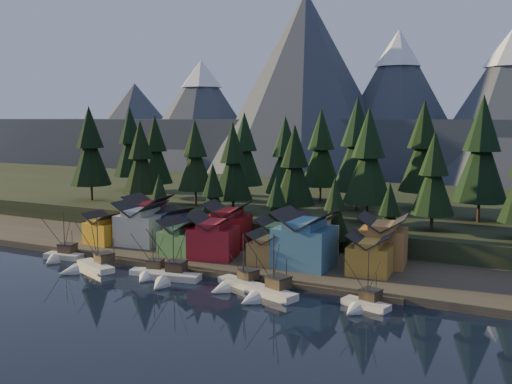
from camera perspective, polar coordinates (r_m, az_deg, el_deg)
The scene contains 45 objects.
ground at distance 102.28m, azimuth -10.22°, elevation -10.17°, with size 500.00×500.00×0.00m, color black.
shore_strip at distance 134.95m, azimuth 0.11°, elevation -5.40°, with size 400.00×50.00×1.50m, color #373028.
hillside at distance 179.79m, azimuth 7.32°, elevation -1.50°, with size 420.00×100.00×6.00m, color black.
dock at distance 115.15m, azimuth -5.22°, elevation -7.82°, with size 80.00×4.00×1.00m, color #4D4337.
mountain_ridge at distance 297.92m, azimuth 14.69°, elevation 6.29°, with size 560.00×190.00×90.00m.
boat_0 at distance 131.62m, azimuth -18.96°, elevation -5.44°, with size 9.06×9.68×11.50m.
boat_1 at distance 120.97m, azimuth -16.32°, elevation -6.54°, with size 11.50×11.89×11.84m.
boat_2 at distance 113.98m, azimuth -10.53°, elevation -7.35°, with size 9.36×9.78×10.15m.
boat_3 at distance 109.69m, azimuth -8.66°, elevation -7.73°, with size 11.66×12.35×12.09m.
boat_4 at distance 104.79m, azimuth -1.98°, elevation -8.51°, with size 10.59×10.96×10.80m.
boat_5 at distance 98.83m, azimuth 1.06°, elevation -9.25°, with size 10.82×11.36×12.26m.
boat_6 at distance 95.09m, azimuth 10.66°, elevation -10.25°, with size 8.62×9.14×10.38m.
house_front_0 at distance 137.96m, azimuth -15.05°, elevation -3.44°, with size 7.85×7.48×7.29m.
house_front_1 at distance 134.72m, azimuth -11.43°, elevation -2.95°, with size 10.54×10.19×10.09m.
house_front_2 at distance 123.22m, azimuth -7.43°, elevation -4.41°, with size 8.48×8.54×7.74m.
house_front_3 at distance 120.04m, azimuth -4.29°, elevation -4.27°, with size 10.88×10.55×9.38m.
house_front_4 at distance 114.90m, azimuth 1.13°, elevation -5.54°, with size 6.67×7.16×6.56m.
house_front_5 at distance 112.52m, azimuth 4.87°, elevation -4.55°, with size 10.89×9.93×11.27m.
house_front_6 at distance 109.49m, azimuth 11.30°, elevation -5.99°, with size 8.25×7.85×7.77m.
house_back_0 at distance 141.34m, azimuth -10.67°, elevation -2.36°, with size 10.81×10.48×10.50m.
house_back_1 at distance 135.66m, azimuth -8.40°, elevation -3.21°, with size 9.09×9.15×8.33m.
house_back_2 at distance 130.49m, azimuth -2.86°, elevation -3.14°, with size 10.89×10.26×10.11m.
house_back_3 at distance 122.48m, azimuth 2.06°, elevation -4.38°, with size 8.21×7.40×7.94m.
house_back_4 at distance 121.86m, azimuth 5.86°, elevation -4.20°, with size 8.69×8.37×9.02m.
house_back_5 at distance 116.42m, azimuth 12.57°, elevation -4.61°, with size 9.95×10.05×10.10m.
tree_hill_0 at distance 177.66m, azimuth -16.25°, elevation 4.14°, with size 12.14×12.14×28.27m.
tree_hill_1 at distance 182.27m, azimuth -10.02°, elevation 3.93°, with size 10.97×10.97×25.56m.
tree_hill_2 at distance 160.42m, azimuth -11.45°, elevation 3.18°, with size 10.40×10.40×24.23m.
tree_hill_3 at distance 164.32m, azimuth -6.10°, elevation 3.42°, with size 10.49×10.49×24.45m.
tree_hill_4 at distance 173.09m, azimuth -1.17°, elevation 4.03°, with size 11.36×11.36×26.46m.
tree_hill_5 at distance 146.52m, azimuth -2.32°, elevation 2.82°, with size 10.18×10.18×23.71m.
tree_hill_6 at distance 156.27m, azimuth 2.94°, elevation 3.43°, with size 10.88×10.88×25.34m.
tree_hill_7 at distance 136.84m, azimuth 3.87°, elevation 2.38°, with size 9.99×9.99×23.28m.
tree_hill_8 at distance 156.37m, azimuth 10.06°, elevation 4.37°, with size 13.10×13.10×30.52m.
tree_hill_9 at distance 137.95m, azimuth 11.16°, elevation 3.23°, with size 11.75×11.75×27.37m.
tree_hill_10 at distance 160.38m, azimuth 16.38°, elevation 4.07°, with size 12.70×12.70×29.58m.
tree_hill_11 at distance 129.83m, azimuth 17.33°, elevation 1.48°, with size 9.45×9.45×22.01m.
tree_hill_12 at distance 144.29m, azimuth 21.61°, elevation 3.65°, with size 12.98×12.98×30.24m.
tree_hill_15 at distance 170.40m, azimuth 6.51°, elevation 4.12°, with size 11.80×11.80×27.48m.
tree_hill_16 at distance 201.15m, azimuth -12.44°, elevation 4.66°, with size 12.27×12.27×28.59m.
tree_shore_0 at distance 147.84m, azimuth -9.62°, elevation -0.80°, with size 6.55×6.55×15.25m.
tree_shore_1 at distance 138.74m, azimuth -4.32°, elevation -0.53°, with size 7.91×7.91×18.43m.
tree_shore_2 at distance 130.99m, azimuth 2.06°, elevation -1.51°, with size 6.98×6.98×16.27m.
tree_shore_3 at distance 125.81m, azimuth 7.86°, elevation -1.91°, with size 7.05×7.05×16.43m.
tree_shore_4 at distance 122.53m, azimuth 13.17°, elevation -2.39°, with size 6.88×6.88×16.02m.
Camera 1 is at (59.34, -77.44, 30.72)m, focal length 40.00 mm.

